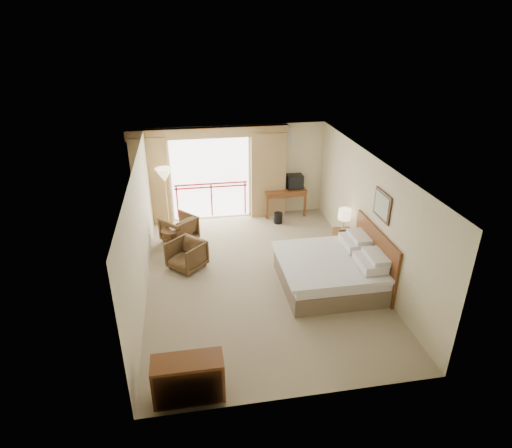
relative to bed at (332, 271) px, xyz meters
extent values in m
plane|color=gray|center=(-1.50, 0.60, -0.38)|extent=(7.00, 7.00, 0.00)
plane|color=white|center=(-1.50, 0.60, 2.32)|extent=(7.00, 7.00, 0.00)
plane|color=beige|center=(-1.50, 4.10, 0.97)|extent=(5.00, 0.00, 5.00)
plane|color=beige|center=(-1.50, -2.90, 0.97)|extent=(5.00, 0.00, 5.00)
plane|color=beige|center=(-4.00, 0.60, 0.97)|extent=(0.00, 7.00, 7.00)
plane|color=beige|center=(1.00, 0.60, 0.97)|extent=(0.00, 7.00, 7.00)
plane|color=white|center=(-2.30, 4.08, 0.82)|extent=(2.40, 0.00, 2.40)
cube|color=red|center=(-2.30, 4.06, 0.57)|extent=(2.09, 0.03, 0.04)
cube|color=red|center=(-2.30, 4.06, 0.67)|extent=(2.09, 0.03, 0.04)
cube|color=red|center=(-3.29, 4.06, 0.17)|extent=(0.04, 0.03, 1.00)
cube|color=red|center=(-2.30, 4.06, 0.17)|extent=(0.04, 0.03, 1.00)
cube|color=red|center=(-1.31, 4.06, 0.17)|extent=(0.04, 0.03, 1.00)
cube|color=olive|center=(-3.95, 3.95, 0.87)|extent=(1.00, 0.26, 2.50)
cube|color=olive|center=(-0.65, 3.95, 0.87)|extent=(1.00, 0.26, 2.50)
cube|color=olive|center=(-2.30, 3.98, 2.17)|extent=(4.40, 0.22, 0.28)
cube|color=silver|center=(-0.20, 4.07, 1.97)|extent=(0.50, 0.04, 0.50)
cube|color=brown|center=(-0.05, 0.00, -0.18)|extent=(2.05, 2.00, 0.40)
cube|color=white|center=(-0.05, 0.00, 0.12)|extent=(2.01, 1.96, 0.22)
cube|color=white|center=(-0.10, 0.00, 0.25)|extent=(2.09, 2.06, 0.08)
cube|color=white|center=(0.65, -0.45, 0.40)|extent=(0.50, 0.75, 0.18)
cube|color=white|center=(0.65, 0.45, 0.40)|extent=(0.50, 0.75, 0.18)
cube|color=white|center=(0.78, -0.45, 0.52)|extent=(0.40, 0.70, 0.14)
cube|color=white|center=(0.78, 0.45, 0.52)|extent=(0.40, 0.70, 0.14)
cube|color=#5C301A|center=(0.96, 0.00, 0.27)|extent=(0.06, 2.10, 1.30)
cube|color=black|center=(0.98, 0.00, 1.47)|extent=(0.03, 0.72, 0.60)
cube|color=silver|center=(0.96, 0.00, 1.47)|extent=(0.01, 0.60, 0.48)
cube|color=#5C301A|center=(0.75, 1.34, -0.07)|extent=(0.47, 0.54, 0.61)
cylinder|color=tan|center=(0.75, 1.39, 0.27)|extent=(0.13, 0.13, 0.04)
cylinder|color=tan|center=(0.75, 1.39, 0.44)|extent=(0.03, 0.03, 0.33)
cylinder|color=#FFE5B2|center=(0.75, 1.39, 0.67)|extent=(0.31, 0.31, 0.26)
cube|color=black|center=(0.70, 1.19, 0.27)|extent=(0.20, 0.16, 0.08)
cube|color=#5C301A|center=(-0.15, 3.92, 0.41)|extent=(1.25, 0.60, 0.05)
cube|color=#5C301A|center=(-0.72, 3.66, 0.01)|extent=(0.06, 0.06, 0.77)
cube|color=#5C301A|center=(0.42, 3.66, 0.01)|extent=(0.06, 0.06, 0.77)
cube|color=#5C301A|center=(-0.72, 4.18, 0.01)|extent=(0.06, 0.06, 0.77)
cube|color=#5C301A|center=(0.42, 4.18, 0.01)|extent=(0.06, 0.06, 0.77)
cube|color=#5C301A|center=(-0.15, 4.18, 0.09)|extent=(1.14, 0.03, 0.57)
cube|color=#5C301A|center=(-0.15, 3.65, 0.33)|extent=(1.14, 0.03, 0.12)
cube|color=black|center=(0.15, 3.92, 0.64)|extent=(0.46, 0.35, 0.42)
cube|color=black|center=(0.15, 3.74, 0.64)|extent=(0.42, 0.02, 0.33)
cylinder|color=black|center=(-0.50, 3.92, 0.57)|extent=(0.16, 0.16, 0.28)
cylinder|color=white|center=(-0.35, 3.87, 0.48)|extent=(0.08, 0.08, 0.10)
cylinder|color=black|center=(-0.46, 3.33, -0.22)|extent=(0.32, 0.32, 0.31)
imported|color=#422E1A|center=(-3.27, 2.68, -0.38)|extent=(1.09, 1.09, 0.71)
imported|color=#422E1A|center=(-3.10, 1.28, -0.38)|extent=(1.06, 1.05, 0.69)
cylinder|color=black|center=(-3.46, 2.26, 0.16)|extent=(0.50, 0.50, 0.04)
cylinder|color=black|center=(-3.46, 2.26, -0.11)|extent=(0.06, 0.06, 0.50)
cylinder|color=black|center=(-3.46, 2.26, -0.36)|extent=(0.36, 0.36, 0.03)
imported|color=white|center=(-3.46, 2.26, 0.18)|extent=(0.25, 0.27, 0.02)
cylinder|color=tan|center=(-3.55, 3.41, -0.36)|extent=(0.29, 0.29, 0.03)
cylinder|color=tan|center=(-3.55, 3.41, 0.40)|extent=(0.03, 0.03, 1.56)
cone|color=#FFE5B2|center=(-3.55, 3.41, 1.23)|extent=(0.46, 0.46, 0.36)
cube|color=#5C301A|center=(-3.17, -2.59, -0.01)|extent=(1.09, 0.45, 0.73)
cube|color=black|center=(-3.17, -2.82, -0.01)|extent=(1.00, 0.02, 0.64)
camera|label=1|loc=(-2.97, -7.56, 4.96)|focal=30.00mm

